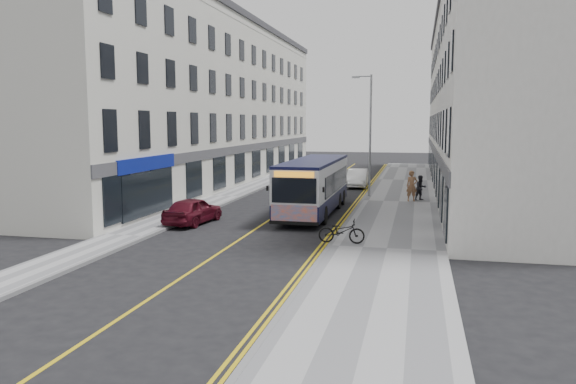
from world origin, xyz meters
The scene contains 17 objects.
ground centered at (0.00, 0.00, 0.00)m, with size 140.00×140.00×0.00m, color black.
pavement_east centered at (6.25, 12.00, 0.06)m, with size 4.50×64.00×0.12m, color #99999C.
pavement_west centered at (-5.00, 12.00, 0.06)m, with size 2.00×64.00×0.12m, color #99999C.
kerb_east centered at (4.00, 12.00, 0.07)m, with size 0.18×64.00×0.13m, color slate.
kerb_west centered at (-4.00, 12.00, 0.07)m, with size 0.18×64.00×0.13m, color slate.
road_centre_line centered at (0.00, 12.00, 0.00)m, with size 0.12×64.00×0.01m, color gold.
road_dbl_yellow_inner centered at (3.55, 12.00, 0.00)m, with size 0.10×64.00×0.01m, color gold.
road_dbl_yellow_outer centered at (3.75, 12.00, 0.00)m, with size 0.10×64.00×0.01m, color gold.
terrace_east centered at (11.50, 21.00, 6.50)m, with size 6.00×46.00×13.00m, color white.
terrace_west centered at (-9.00, 21.00, 6.50)m, with size 6.00×46.00×13.00m, color silver.
streetlamp centered at (4.17, 14.00, 4.38)m, with size 1.32×0.18×8.00m.
city_bus centered at (1.87, 6.90, 1.62)m, with size 2.38×10.18×2.96m.
bicycle centered at (4.40, -0.72, 0.61)m, with size 0.65×1.87×0.98m, color black.
pedestrian_near centered at (7.00, 12.23, 1.07)m, with size 0.69×0.45×1.89m, color #8C6040.
pedestrian_far centered at (7.55, 12.79, 0.90)m, with size 0.76×0.59×1.56m, color black.
car_white centered at (2.82, 20.09, 0.69)m, with size 1.46×4.18×1.38m, color white.
car_maroon centered at (-3.40, 2.60, 0.67)m, with size 1.57×3.91×1.33m, color #4D0C19.
Camera 1 is at (7.34, -22.88, 5.01)m, focal length 35.00 mm.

